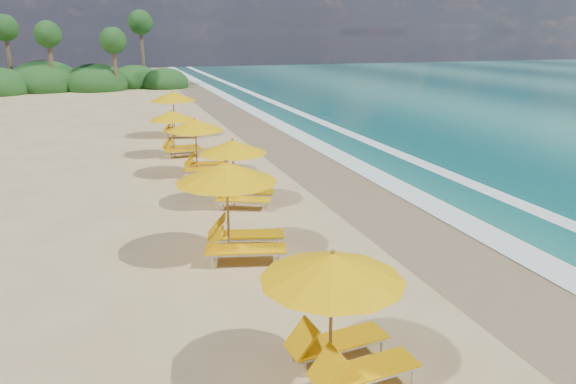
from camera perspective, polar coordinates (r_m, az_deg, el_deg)
ground at (r=16.25m, az=-0.00°, el=-4.05°), size 160.00×160.00×0.00m
wet_sand at (r=17.84m, az=12.29°, el=-2.50°), size 4.00×160.00×0.01m
surf_foam at (r=19.31m, az=19.22°, el=-1.51°), size 4.00×160.00×0.01m
station_2 at (r=9.14m, az=5.73°, el=-12.18°), size 2.80×2.63×2.45m
station_3 at (r=13.91m, az=-5.67°, el=-1.21°), size 3.33×3.21×2.68m
station_4 at (r=18.20m, az=-5.34°, el=2.57°), size 3.11×3.08×2.38m
station_5 at (r=22.40m, az=-9.39°, el=5.21°), size 2.90×2.76×2.44m
station_6 at (r=26.22m, az=-11.88°, el=6.55°), size 2.47×2.29×2.27m
station_7 at (r=31.19m, az=-11.82°, el=8.53°), size 3.33×3.25×2.63m
treeline at (r=60.32m, az=-23.73°, el=10.90°), size 25.80×8.80×9.74m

